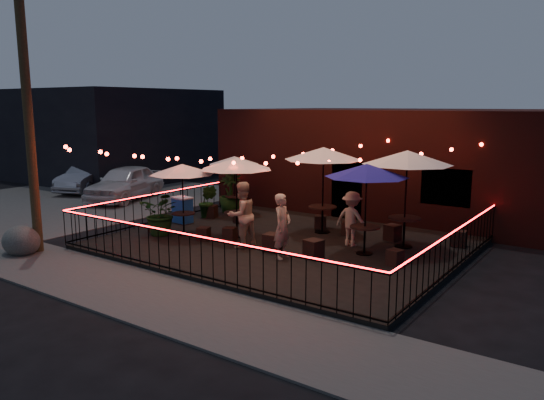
{
  "coord_description": "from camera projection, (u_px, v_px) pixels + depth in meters",
  "views": [
    {
      "loc": [
        8.55,
        -10.79,
        4.2
      ],
      "look_at": [
        -0.63,
        2.27,
        1.31
      ],
      "focal_mm": 35.0,
      "sensor_mm": 36.0,
      "label": 1
    }
  ],
  "objects": [
    {
      "name": "ground",
      "position": [
        243.0,
        262.0,
        14.27
      ],
      "size": [
        110.0,
        110.0,
        0.0
      ],
      "primitive_type": "plane",
      "color": "black",
      "rests_on": "ground"
    },
    {
      "name": "patio",
      "position": [
        284.0,
        244.0,
        15.87
      ],
      "size": [
        10.0,
        8.0,
        0.15
      ],
      "primitive_type": "cube",
      "color": "black",
      "rests_on": "ground"
    },
    {
      "name": "sidewalk",
      "position": [
        151.0,
        297.0,
        11.65
      ],
      "size": [
        18.0,
        2.5,
        0.05
      ],
      "primitive_type": "cube",
      "color": "#494643",
      "rests_on": "ground"
    },
    {
      "name": "parking_lot",
      "position": [
        91.0,
        197.0,
        24.28
      ],
      "size": [
        11.0,
        12.0,
        0.02
      ],
      "primitive_type": "cube",
      "color": "#494643",
      "rests_on": "ground"
    },
    {
      "name": "brick_building",
      "position": [
        415.0,
        160.0,
        21.39
      ],
      "size": [
        14.0,
        8.0,
        4.0
      ],
      "color": "#38120F",
      "rests_on": "ground"
    },
    {
      "name": "background_building",
      "position": [
        97.0,
        133.0,
        31.26
      ],
      "size": [
        12.0,
        9.0,
        5.0
      ],
      "primitive_type": "cube",
      "color": "black",
      "rests_on": "ground"
    },
    {
      "name": "utility_pole",
      "position": [
        28.0,
        112.0,
        14.52
      ],
      "size": [
        0.26,
        0.26,
        8.0
      ],
      "primitive_type": "cylinder",
      "color": "#3E2E19",
      "rests_on": "ground"
    },
    {
      "name": "fence_front",
      "position": [
        190.0,
        256.0,
        12.54
      ],
      "size": [
        10.0,
        0.04,
        1.04
      ],
      "color": "black",
      "rests_on": "patio"
    },
    {
      "name": "fence_left",
      "position": [
        166.0,
        206.0,
        18.59
      ],
      "size": [
        0.04,
        8.0,
        1.04
      ],
      "rotation": [
        0.0,
        0.0,
        1.57
      ],
      "color": "black",
      "rests_on": "patio"
    },
    {
      "name": "fence_right",
      "position": [
        454.0,
        251.0,
        12.93
      ],
      "size": [
        0.04,
        8.0,
        1.04
      ],
      "rotation": [
        0.0,
        0.0,
        1.57
      ],
      "color": "black",
      "rests_on": "patio"
    },
    {
      "name": "festoon_lights",
      "position": [
        251.0,
        162.0,
        15.76
      ],
      "size": [
        10.02,
        8.72,
        1.32
      ],
      "color": "red",
      "rests_on": "ground"
    },
    {
      "name": "cafe_table_0",
      "position": [
        182.0,
        170.0,
        16.34
      ],
      "size": [
        2.39,
        2.39,
        2.24
      ],
      "rotation": [
        0.0,
        0.0,
        0.2
      ],
      "color": "black",
      "rests_on": "patio"
    },
    {
      "name": "cafe_table_1",
      "position": [
        234.0,
        161.0,
        19.56
      ],
      "size": [
        2.54,
        2.54,
        2.16
      ],
      "rotation": [
        0.0,
        0.0,
        0.38
      ],
      "color": "black",
      "rests_on": "patio"
    },
    {
      "name": "cafe_table_2",
      "position": [
        236.0,
        165.0,
        16.07
      ],
      "size": [
        2.76,
        2.76,
        2.45
      ],
      "rotation": [
        0.0,
        0.0,
        0.29
      ],
      "color": "black",
      "rests_on": "patio"
    },
    {
      "name": "cafe_table_3",
      "position": [
        323.0,
        155.0,
        16.54
      ],
      "size": [
        3.26,
        3.26,
        2.73
      ],
      "rotation": [
        0.0,
        0.0,
        0.41
      ],
      "color": "black",
      "rests_on": "patio"
    },
    {
      "name": "cafe_table_4",
      "position": [
        367.0,
        172.0,
        14.14
      ],
      "size": [
        2.92,
        2.92,
        2.49
      ],
      "rotation": [
        0.0,
        0.0,
        -0.37
      ],
      "color": "black",
      "rests_on": "patio"
    },
    {
      "name": "cafe_table_5",
      "position": [
        407.0,
        159.0,
        14.81
      ],
      "size": [
        3.3,
        3.3,
        2.78
      ],
      "rotation": [
        0.0,
        0.0,
        -0.39
      ],
      "color": "black",
      "rests_on": "patio"
    },
    {
      "name": "bistro_chair_0",
      "position": [
        157.0,
        224.0,
        17.07
      ],
      "size": [
        0.52,
        0.52,
        0.48
      ],
      "primitive_type": "cube",
      "rotation": [
        0.0,
        0.0,
        0.35
      ],
      "color": "black",
      "rests_on": "patio"
    },
    {
      "name": "bistro_chair_1",
      "position": [
        204.0,
        234.0,
        15.95
      ],
      "size": [
        0.43,
        0.43,
        0.41
      ],
      "primitive_type": "cube",
      "rotation": [
        0.0,
        0.0,
        3.46
      ],
      "color": "black",
      "rests_on": "patio"
    },
    {
      "name": "bistro_chair_2",
      "position": [
        211.0,
        211.0,
        19.15
      ],
      "size": [
        0.49,
        0.49,
        0.46
      ],
      "primitive_type": "cube",
      "rotation": [
        0.0,
        0.0,
        0.32
      ],
      "color": "black",
      "rests_on": "patio"
    },
    {
      "name": "bistro_chair_3",
      "position": [
        240.0,
        216.0,
        18.35
      ],
      "size": [
        0.46,
        0.46,
        0.44
      ],
      "primitive_type": "cube",
      "rotation": [
        0.0,
        0.0,
        2.83
      ],
      "color": "black",
      "rests_on": "patio"
    },
    {
      "name": "bistro_chair_4",
      "position": [
        230.0,
        234.0,
        15.88
      ],
      "size": [
        0.42,
        0.42,
        0.42
      ],
      "primitive_type": "cube",
      "rotation": [
        0.0,
        0.0,
        0.22
      ],
      "color": "black",
      "rests_on": "patio"
    },
    {
      "name": "bistro_chair_5",
      "position": [
        272.0,
        243.0,
        14.74
      ],
      "size": [
        0.46,
        0.46,
        0.51
      ],
      "primitive_type": "cube",
      "rotation": [
        0.0,
        0.0,
        3.23
      ],
      "color": "black",
      "rests_on": "patio"
    },
    {
      "name": "bistro_chair_6",
      "position": [
        320.0,
        222.0,
        17.54
      ],
      "size": [
        0.47,
        0.47,
        0.42
      ],
      "primitive_type": "cube",
      "rotation": [
        0.0,
        0.0,
        0.4
      ],
      "color": "black",
      "rests_on": "patio"
    },
    {
      "name": "bistro_chair_7",
      "position": [
        348.0,
        228.0,
        16.63
      ],
      "size": [
        0.45,
        0.45,
        0.43
      ],
      "primitive_type": "cube",
      "rotation": [
        0.0,
        0.0,
        3.44
      ],
      "color": "black",
      "rests_on": "patio"
    },
    {
      "name": "bistro_chair_8",
      "position": [
        314.0,
        249.0,
        14.12
      ],
      "size": [
        0.51,
        0.51,
        0.5
      ],
      "primitive_type": "cube",
      "rotation": [
        0.0,
        0.0,
        -0.23
      ],
      "color": "black",
      "rests_on": "patio"
    },
    {
      "name": "bistro_chair_9",
      "position": [
        395.0,
        257.0,
        13.49
      ],
      "size": [
        0.42,
        0.42,
        0.41
      ],
      "primitive_type": "cube",
      "rotation": [
        0.0,
        0.0,
        2.9
      ],
      "color": "black",
      "rests_on": "patio"
    },
    {
      "name": "bistro_chair_10",
      "position": [
        392.0,
        233.0,
        15.96
      ],
      "size": [
        0.5,
        0.5,
        0.48
      ],
      "primitive_type": "cube",
      "rotation": [
        0.0,
        0.0,
        -0.27
      ],
      "color": "black",
      "rests_on": "patio"
    },
    {
      "name": "bistro_chair_11",
      "position": [
        459.0,
        238.0,
        15.29
      ],
      "size": [
        0.42,
        0.42,
        0.46
      ],
      "primitive_type": "cube",
      "rotation": [
        0.0,
        0.0,
        3.24
      ],
      "color": "black",
      "rests_on": "patio"
    },
    {
      "name": "patron_a",
      "position": [
        282.0,
        226.0,
        14.02
      ],
      "size": [
        0.47,
        0.67,
        1.74
      ],
      "primitive_type": "imported",
      "rotation": [
        0.0,
        0.0,
        1.67
      ],
      "color": "#D7B18B",
      "rests_on": "patio"
    },
    {
      "name": "patron_b",
      "position": [
        242.0,
        215.0,
        15.06
      ],
      "size": [
        0.93,
        1.08,
        1.9
      ],
      "primitive_type": "imported",
      "rotation": [
        0.0,
        0.0,
        -1.84
      ],
      "color": "tan",
      "rests_on": "patio"
    },
    {
      "name": "patron_c",
      "position": [
        352.0,
        219.0,
        15.25
      ],
      "size": [
        1.08,
        0.68,
        1.59
      ],
      "primitive_type": "imported",
      "rotation": [
        0.0,
        0.0,
        3.05
      ],
      "color": "tan",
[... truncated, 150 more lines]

